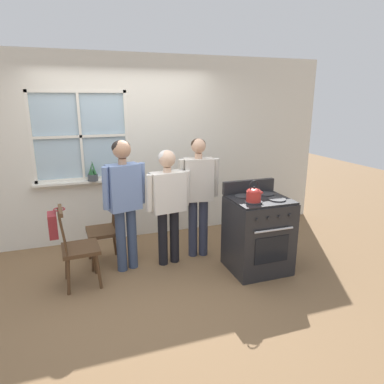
% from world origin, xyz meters
% --- Properties ---
extents(ground_plane, '(16.00, 16.00, 0.00)m').
position_xyz_m(ground_plane, '(0.00, 0.00, 0.00)').
color(ground_plane, brown).
extents(wall_back, '(6.40, 0.16, 2.70)m').
position_xyz_m(wall_back, '(0.04, 1.40, 1.33)').
color(wall_back, silver).
rests_on(wall_back, ground_plane).
extents(chair_by_window, '(0.43, 0.44, 0.94)m').
position_xyz_m(chair_by_window, '(-0.78, 0.12, 0.44)').
color(chair_by_window, '#4C331E').
rests_on(chair_by_window, ground_plane).
extents(chair_near_wall, '(0.42, 0.44, 0.94)m').
position_xyz_m(chair_near_wall, '(-0.45, 0.58, 0.44)').
color(chair_near_wall, '#4C331E').
rests_on(chair_near_wall, ground_plane).
extents(person_elderly_left, '(0.54, 0.30, 1.62)m').
position_xyz_m(person_elderly_left, '(-0.22, 0.32, 0.99)').
color(person_elderly_left, '#384766').
rests_on(person_elderly_left, ground_plane).
extents(person_teen_center, '(0.58, 0.27, 1.48)m').
position_xyz_m(person_teen_center, '(0.32, 0.31, 0.90)').
color(person_teen_center, black).
rests_on(person_teen_center, ground_plane).
extents(person_adult_right, '(0.54, 0.26, 1.59)m').
position_xyz_m(person_adult_right, '(0.76, 0.40, 0.95)').
color(person_adult_right, '#2D3347').
rests_on(person_adult_right, ground_plane).
extents(stove, '(0.70, 0.68, 1.08)m').
position_xyz_m(stove, '(1.32, -0.21, 0.47)').
color(stove, '#232326').
rests_on(stove, ground_plane).
extents(kettle, '(0.21, 0.17, 0.25)m').
position_xyz_m(kettle, '(1.16, -0.34, 1.02)').
color(kettle, red).
rests_on(kettle, stove).
extents(potted_plant, '(0.14, 0.14, 0.29)m').
position_xyz_m(potted_plant, '(-0.51, 1.31, 1.04)').
color(potted_plant, '#42474C').
rests_on(potted_plant, wall_back).
extents(handbag, '(0.20, 0.23, 0.31)m').
position_xyz_m(handbag, '(-1.02, 0.10, 0.77)').
color(handbag, maroon).
rests_on(handbag, chair_by_window).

